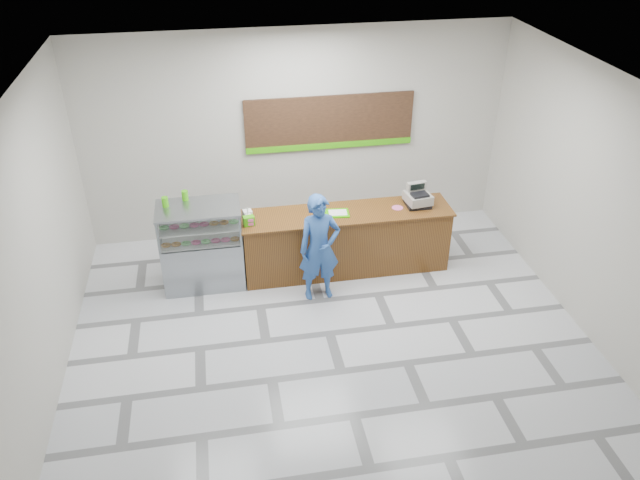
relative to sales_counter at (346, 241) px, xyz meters
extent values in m
plane|color=silver|center=(-0.55, -1.55, -0.52)|extent=(7.00, 7.00, 0.00)
plane|color=#B9B4AA|center=(-0.55, 1.45, 1.23)|extent=(7.00, 0.00, 7.00)
plane|color=silver|center=(-0.55, -1.55, 2.98)|extent=(7.00, 7.00, 0.00)
cube|color=brown|center=(0.00, 0.00, -0.02)|extent=(3.20, 0.70, 1.00)
cube|color=brown|center=(0.00, 0.00, 0.50)|extent=(3.26, 0.76, 0.03)
cube|color=gray|center=(-2.22, 0.00, -0.12)|extent=(1.20, 0.70, 0.80)
cube|color=white|center=(-2.22, 0.00, 0.53)|extent=(1.20, 0.70, 0.50)
cube|color=gray|center=(-2.22, 0.00, 0.80)|extent=(1.22, 0.72, 0.03)
cube|color=silver|center=(-2.22, 0.00, 0.30)|extent=(1.14, 0.64, 0.02)
cube|color=silver|center=(-2.22, 0.00, 0.54)|extent=(1.14, 0.64, 0.02)
torus|color=#B4762E|center=(-2.72, -0.10, 0.34)|extent=(0.15, 0.15, 0.05)
torus|color=#B4762E|center=(-2.58, -0.10, 0.34)|extent=(0.15, 0.15, 0.05)
torus|color=#82F182|center=(-2.43, -0.10, 0.34)|extent=(0.15, 0.15, 0.05)
torus|color=#E35C97|center=(-2.29, -0.10, 0.34)|extent=(0.15, 0.15, 0.05)
torus|color=#82F182|center=(-2.15, -0.10, 0.34)|extent=(0.15, 0.15, 0.05)
torus|color=#E35C97|center=(-2.01, -0.10, 0.34)|extent=(0.15, 0.15, 0.05)
torus|color=#E35C97|center=(-1.86, -0.10, 0.34)|extent=(0.15, 0.15, 0.05)
torus|color=#B4762E|center=(-1.72, -0.10, 0.34)|extent=(0.15, 0.15, 0.05)
torus|color=#82F182|center=(-2.72, 0.05, 0.58)|extent=(0.15, 0.15, 0.05)
torus|color=#E35C97|center=(-2.58, 0.05, 0.58)|extent=(0.15, 0.15, 0.05)
torus|color=#82F182|center=(-2.43, 0.05, 0.58)|extent=(0.15, 0.15, 0.05)
torus|color=#E35C97|center=(-2.29, 0.05, 0.58)|extent=(0.15, 0.15, 0.05)
torus|color=#E35C97|center=(-2.15, 0.05, 0.58)|extent=(0.15, 0.15, 0.05)
torus|color=#B4762E|center=(-2.01, 0.05, 0.58)|extent=(0.15, 0.15, 0.05)
torus|color=#B4762E|center=(-1.86, 0.05, 0.58)|extent=(0.15, 0.15, 0.05)
torus|color=#82F182|center=(-1.72, 0.05, 0.58)|extent=(0.15, 0.15, 0.05)
cube|color=black|center=(0.00, 1.41, 1.43)|extent=(2.80, 0.05, 0.90)
cube|color=#3DAF0C|center=(0.00, 1.38, 1.03)|extent=(2.80, 0.02, 0.10)
cube|color=black|center=(1.14, 0.03, 0.54)|extent=(0.36, 0.36, 0.05)
cube|color=gray|center=(1.14, 0.03, 0.64)|extent=(0.41, 0.42, 0.14)
cube|color=black|center=(1.14, -0.04, 0.73)|extent=(0.27, 0.21, 0.04)
cube|color=gray|center=(1.14, 0.14, 0.78)|extent=(0.32, 0.13, 0.14)
cube|color=black|center=(1.14, 0.09, 0.80)|extent=(0.23, 0.05, 0.09)
cube|color=black|center=(1.07, 0.04, 0.53)|extent=(0.11, 0.16, 0.04)
cube|color=#35C001|center=(-0.16, -0.02, 0.52)|extent=(0.40, 0.31, 0.02)
cube|color=white|center=(-0.14, -0.02, 0.53)|extent=(0.29, 0.21, 0.00)
cube|color=white|center=(-1.50, 0.12, 0.57)|extent=(0.15, 0.15, 0.11)
cylinder|color=silver|center=(-1.50, -0.03, 0.58)|extent=(0.08, 0.08, 0.13)
cube|color=#3DAF0C|center=(-1.50, -0.12, 0.58)|extent=(0.18, 0.14, 0.14)
cylinder|color=#E35C97|center=(0.81, 0.00, 0.52)|extent=(0.17, 0.17, 0.00)
cylinder|color=#3DAF0C|center=(-2.67, 0.11, 0.89)|extent=(0.10, 0.10, 0.15)
cylinder|color=#3DAF0C|center=(-2.39, 0.26, 0.89)|extent=(0.10, 0.10, 0.15)
imported|color=#2A549F|center=(-0.53, -0.63, 0.32)|extent=(0.64, 0.45, 1.67)
camera|label=1|loc=(-1.86, -8.14, 5.13)|focal=35.00mm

